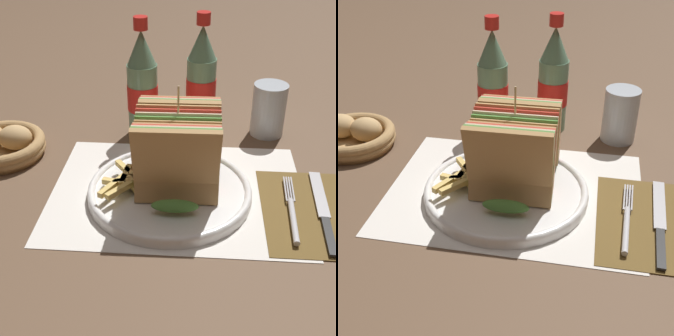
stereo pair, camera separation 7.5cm
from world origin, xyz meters
TOP-DOWN VIEW (x-y plane):
  - ground_plane at (0.00, 0.00)m, footprint 4.00×4.00m
  - placemat at (0.01, -0.01)m, footprint 0.41×0.31m
  - plate_main at (-0.00, -0.02)m, footprint 0.26×0.26m
  - club_sandwich at (0.01, -0.01)m, footprint 0.13×0.19m
  - fries_pile at (-0.06, -0.03)m, footprint 0.11×0.11m
  - ketchup_blob at (-0.06, -0.00)m, footprint 0.03×0.03m
  - napkin at (0.21, -0.05)m, footprint 0.14×0.22m
  - fork at (0.19, -0.07)m, footprint 0.02×0.17m
  - knife at (0.24, -0.05)m, footprint 0.03×0.21m
  - coke_bottle_near at (-0.07, 0.19)m, footprint 0.06×0.06m
  - coke_bottle_far at (0.04, 0.23)m, footprint 0.06×0.06m
  - glass_near at (0.18, 0.21)m, footprint 0.07×0.07m
  - bread_basket at (-0.32, 0.09)m, footprint 0.16×0.16m

SIDE VIEW (x-z plane):
  - ground_plane at x=0.00m, z-range 0.00..0.00m
  - placemat at x=0.01m, z-range 0.00..0.00m
  - napkin at x=0.21m, z-range 0.00..0.00m
  - knife at x=0.24m, z-range 0.00..0.01m
  - fork at x=0.19m, z-range 0.00..0.01m
  - plate_main at x=0.00m, z-range 0.00..0.02m
  - bread_basket at x=-0.32m, z-range -0.01..0.05m
  - ketchup_blob at x=-0.06m, z-range 0.02..0.03m
  - fries_pile at x=-0.06m, z-range 0.02..0.04m
  - glass_near at x=0.18m, z-range -0.01..0.10m
  - club_sandwich at x=0.01m, z-range -0.01..0.17m
  - coke_bottle_near at x=-0.07m, z-range -0.02..0.21m
  - coke_bottle_far at x=0.04m, z-range -0.02..0.21m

